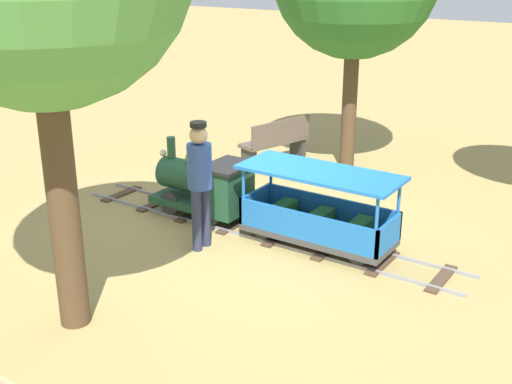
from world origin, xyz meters
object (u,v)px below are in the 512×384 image
Objects in this scene: locomotive at (206,185)px; passenger_car at (318,216)px; conductor_person at (200,176)px; park_bench at (276,142)px.

locomotive is 0.72× the size of passenger_car.
locomotive is 1.09m from conductor_person.
passenger_car is at bearing -139.28° from park_bench.
conductor_person is at bearing -145.71° from locomotive.
passenger_car is at bearing -90.00° from locomotive.
park_bench is at bearing 40.72° from passenger_car.
locomotive is 2.61m from park_bench.
passenger_car is (0.00, -1.76, -0.06)m from locomotive.
park_bench is (3.38, 1.01, -0.54)m from conductor_person.
conductor_person is at bearing -163.42° from park_bench.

